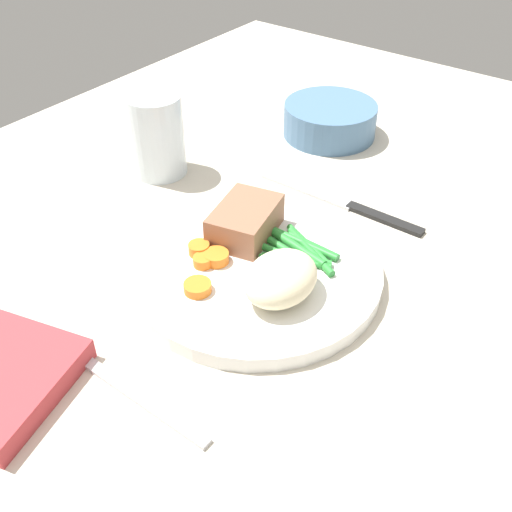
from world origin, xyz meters
TOP-DOWN VIEW (x-y plane):
  - dining_table at (0.00, 0.00)cm, footprint 120.00×90.00cm
  - dinner_plate at (-2.35, -1.92)cm, footprint 23.96×23.96cm
  - meat_portion at (0.89, 1.86)cm, footprint 8.74×6.96cm
  - mashed_potatoes at (-4.50, -6.23)cm, footprint 7.49×5.91cm
  - carrot_slices at (-5.68, 1.54)cm, footprint 6.70×5.98cm
  - green_beans at (1.42, -4.20)cm, footprint 6.51×9.45cm
  - fork at (-19.41, -2.17)cm, footprint 1.44×16.60cm
  - knife at (13.53, -2.20)cm, footprint 1.70×20.50cm
  - water_glass at (6.53, 19.31)cm, footprint 6.50×6.50cm
  - salad_bowl at (27.05, 7.92)cm, footprint 12.20×12.20cm

SIDE VIEW (x-z plane):
  - dining_table at x=0.00cm, z-range 0.00..2.00cm
  - knife at x=13.53cm, z-range 1.88..2.52cm
  - fork at x=-19.41cm, z-range 2.00..2.40cm
  - dinner_plate at x=-2.35cm, z-range 2.00..3.60cm
  - green_beans at x=1.42cm, z-range 3.53..4.40cm
  - carrot_slices at x=-5.68cm, z-range 3.53..4.65cm
  - salad_bowl at x=27.05cm, z-range 2.28..6.62cm
  - meat_portion at x=0.89cm, z-range 3.60..6.81cm
  - mashed_potatoes at x=-4.50cm, z-range 3.60..7.50cm
  - water_glass at x=6.53cm, z-range 1.39..11.18cm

